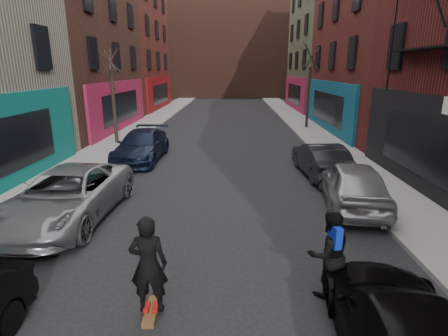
# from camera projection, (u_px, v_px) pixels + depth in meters

# --- Properties ---
(sidewalk_left) EXTENTS (2.50, 84.00, 0.13)m
(sidewalk_left) POSITION_uv_depth(u_px,v_px,m) (158.00, 117.00, 32.33)
(sidewalk_left) COLOR gray
(sidewalk_left) RESTS_ON ground
(sidewalk_right) EXTENTS (2.50, 84.00, 0.13)m
(sidewalk_right) POSITION_uv_depth(u_px,v_px,m) (294.00, 117.00, 32.00)
(sidewalk_right) COLOR gray
(sidewalk_right) RESTS_ON ground
(building_far) EXTENTS (40.00, 10.00, 14.00)m
(building_far) POSITION_uv_depth(u_px,v_px,m) (229.00, 51.00, 55.26)
(building_far) COLOR #47281E
(building_far) RESTS_ON ground
(tree_left_far) EXTENTS (2.00, 2.00, 6.50)m
(tree_left_far) POSITION_uv_depth(u_px,v_px,m) (112.00, 86.00, 19.88)
(tree_left_far) COLOR black
(tree_left_far) RESTS_ON sidewalk_left
(tree_right_far) EXTENTS (2.00, 2.00, 6.80)m
(tree_right_far) POSITION_uv_depth(u_px,v_px,m) (309.00, 80.00, 25.29)
(tree_right_far) COLOR black
(tree_right_far) RESTS_ON sidewalk_right
(parked_left_far) EXTENTS (2.67, 5.47, 1.50)m
(parked_left_far) POSITION_uv_depth(u_px,v_px,m) (68.00, 195.00, 10.30)
(parked_left_far) COLOR gray
(parked_left_far) RESTS_ON ground
(parked_left_end) EXTENTS (2.09, 5.00, 1.44)m
(parked_left_end) POSITION_uv_depth(u_px,v_px,m) (142.00, 146.00, 17.07)
(parked_left_end) COLOR black
(parked_left_end) RESTS_ON ground
(parked_right_far) EXTENTS (2.32, 4.62, 1.51)m
(parked_right_far) POSITION_uv_depth(u_px,v_px,m) (352.00, 184.00, 11.32)
(parked_right_far) COLOR #95999D
(parked_right_far) RESTS_ON ground
(parked_right_end) EXTENTS (1.78, 4.32, 1.39)m
(parked_right_end) POSITION_uv_depth(u_px,v_px,m) (321.00, 159.00, 14.59)
(parked_right_end) COLOR black
(parked_right_end) RESTS_ON ground
(skateboard) EXTENTS (0.26, 0.81, 0.10)m
(skateboard) POSITION_uv_depth(u_px,v_px,m) (152.00, 311.00, 6.41)
(skateboard) COLOR brown
(skateboard) RESTS_ON ground
(skateboarder) EXTENTS (0.69, 0.47, 1.84)m
(skateboarder) POSITION_uv_depth(u_px,v_px,m) (148.00, 265.00, 6.14)
(skateboarder) COLOR black
(skateboarder) RESTS_ON skateboard
(pedestrian) EXTENTS (0.99, 0.86, 1.77)m
(pedestrian) POSITION_uv_depth(u_px,v_px,m) (328.00, 254.00, 6.75)
(pedestrian) COLOR black
(pedestrian) RESTS_ON ground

